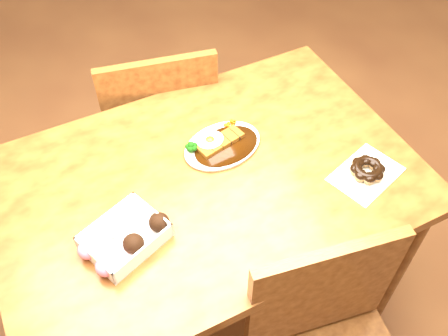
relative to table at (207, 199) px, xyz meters
name	(u,v)px	position (x,y,z in m)	size (l,w,h in m)	color
ground	(211,297)	(0.00, 0.00, -0.65)	(6.00, 6.00, 0.00)	brown
table	(207,199)	(0.00, 0.00, 0.00)	(1.20, 0.80, 0.75)	#4D240F
chair_far	(160,123)	(0.05, 0.54, -0.17)	(0.50, 0.50, 0.87)	#4D240F
katsu_curry_plate	(221,144)	(0.09, 0.09, 0.11)	(0.26, 0.21, 0.05)	white
donut_box	(124,238)	(-0.28, -0.10, 0.13)	(0.24, 0.21, 0.06)	white
pon_de_ring	(367,170)	(0.41, -0.19, 0.12)	(0.23, 0.19, 0.04)	silver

